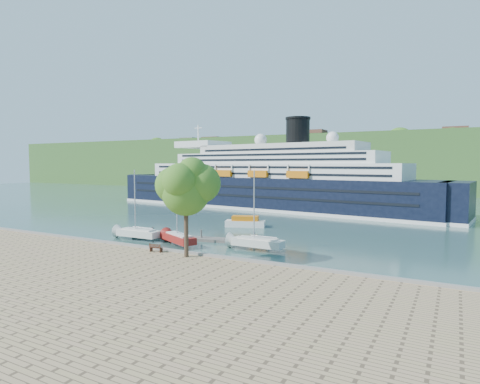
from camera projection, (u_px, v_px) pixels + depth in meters
The scene contains 11 objects.
ground at pixel (134, 254), 51.40m from camera, with size 400.00×400.00×0.00m, color #2C4E4C.
far_hillside at pixel (365, 163), 177.73m from camera, with size 400.00×50.00×24.00m, color #315A24.
quay_coping at pixel (133, 245), 51.14m from camera, with size 220.00×0.50×0.30m, color slate.
cruise_ship at pixel (261, 164), 104.63m from camera, with size 102.37×14.91×22.99m, color black, non-canonical shape.
park_bench at pixel (156, 247), 48.04m from camera, with size 1.69×0.69×1.08m, color #4A2315, non-canonical shape.
promenade_tree at pixel (186, 204), 45.03m from camera, with size 7.35×7.35×12.17m, color #36681B, non-canonical shape.
floating_pontoon at pixel (189, 238), 61.23m from camera, with size 18.64×2.28×0.41m, color #65605A, non-canonical shape.
sailboat_white_near at pixel (138, 207), 60.45m from camera, with size 7.89×2.19×10.19m, color silver, non-canonical shape.
sailboat_red at pixel (179, 211), 56.38m from camera, with size 7.72×2.14×9.97m, color maroon, non-canonical shape.
sailboat_white_far at pixel (258, 213), 53.13m from camera, with size 7.89×2.19×10.19m, color silver, non-canonical shape.
tender_launch at pixel (245, 221), 73.64m from camera, with size 7.27×2.49×2.01m, color #D06A0C, non-canonical shape.
Camera 1 is at (36.10, -38.12, 11.53)m, focal length 30.00 mm.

